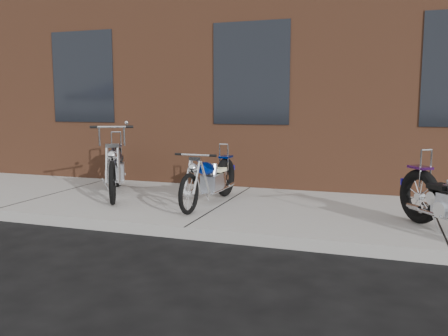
% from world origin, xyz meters
% --- Properties ---
extents(ground, '(120.00, 120.00, 0.00)m').
position_xyz_m(ground, '(0.00, 0.00, 0.00)').
color(ground, black).
rests_on(ground, ground).
extents(sidewalk, '(22.00, 3.00, 0.15)m').
position_xyz_m(sidewalk, '(0.00, 1.50, 0.07)').
color(sidewalk, gray).
rests_on(sidewalk, ground).
extents(building_brick, '(22.00, 10.00, 8.00)m').
position_xyz_m(building_brick, '(0.00, 8.00, 4.00)').
color(building_brick, brown).
rests_on(building_brick, ground).
extents(chopper_blue, '(0.49, 2.00, 0.87)m').
position_xyz_m(chopper_blue, '(-0.18, 1.41, 0.51)').
color(chopper_blue, black).
rests_on(chopper_blue, sidewalk).
extents(chopper_third, '(1.22, 2.09, 1.18)m').
position_xyz_m(chopper_third, '(-1.97, 1.64, 0.57)').
color(chopper_third, black).
rests_on(chopper_third, sidewalk).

